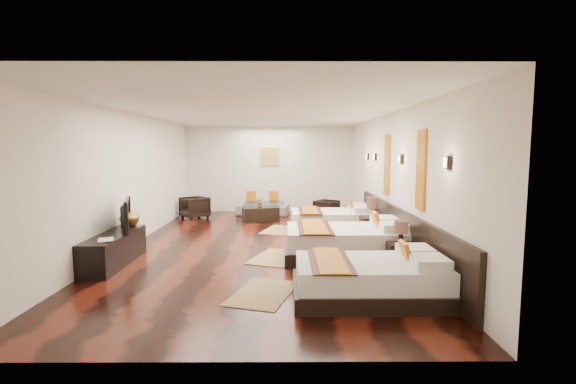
{
  "coord_description": "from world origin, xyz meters",
  "views": [
    {
      "loc": [
        0.53,
        -8.39,
        2.02
      ],
      "look_at": [
        0.58,
        0.36,
        1.1
      ],
      "focal_mm": 25.0,
      "sensor_mm": 36.0,
      "label": 1
    }
  ],
  "objects_px": {
    "bed_mid": "(348,242)",
    "tv": "(122,215)",
    "armchair_left": "(194,208)",
    "bed_near": "(371,279)",
    "book": "(98,241)",
    "table_plant": "(260,202)",
    "bed_far": "(333,221)",
    "tv_console": "(114,249)",
    "figurine": "(129,216)",
    "nightstand_b": "(372,226)",
    "sofa": "(263,208)",
    "armchair_right": "(327,209)",
    "nightstand_a": "(400,253)",
    "coffee_table": "(261,214)"
  },
  "relations": [
    {
      "from": "tv_console",
      "to": "table_plant",
      "type": "xyz_separation_m",
      "value": [
        2.3,
        4.4,
        0.26
      ]
    },
    {
      "from": "bed_near",
      "to": "book",
      "type": "xyz_separation_m",
      "value": [
        -4.2,
        1.04,
        0.29
      ]
    },
    {
      "from": "bed_near",
      "to": "tv",
      "type": "distance_m",
      "value": 4.59
    },
    {
      "from": "tv",
      "to": "table_plant",
      "type": "distance_m",
      "value": 4.73
    },
    {
      "from": "coffee_table",
      "to": "table_plant",
      "type": "xyz_separation_m",
      "value": [
        -0.01,
        0.06,
        0.34
      ]
    },
    {
      "from": "sofa",
      "to": "armchair_right",
      "type": "relative_size",
      "value": 2.55
    },
    {
      "from": "nightstand_a",
      "to": "tv",
      "type": "xyz_separation_m",
      "value": [
        -4.9,
        0.65,
        0.54
      ]
    },
    {
      "from": "figurine",
      "to": "coffee_table",
      "type": "xyz_separation_m",
      "value": [
        2.31,
        3.61,
        -0.54
      ]
    },
    {
      "from": "coffee_table",
      "to": "sofa",
      "type": "bearing_deg",
      "value": 90.0
    },
    {
      "from": "sofa",
      "to": "table_plant",
      "type": "bearing_deg",
      "value": -79.83
    },
    {
      "from": "nightstand_b",
      "to": "table_plant",
      "type": "bearing_deg",
      "value": 135.22
    },
    {
      "from": "bed_mid",
      "to": "tv",
      "type": "distance_m",
      "value": 4.19
    },
    {
      "from": "nightstand_a",
      "to": "sofa",
      "type": "distance_m",
      "value": 6.36
    },
    {
      "from": "tv",
      "to": "armchair_left",
      "type": "xyz_separation_m",
      "value": [
        0.27,
        4.55,
        -0.52
      ]
    },
    {
      "from": "book",
      "to": "nightstand_a",
      "type": "bearing_deg",
      "value": 2.23
    },
    {
      "from": "tv_console",
      "to": "armchair_right",
      "type": "relative_size",
      "value": 2.93
    },
    {
      "from": "nightstand_a",
      "to": "bed_mid",
      "type": "bearing_deg",
      "value": 132.76
    },
    {
      "from": "coffee_table",
      "to": "armchair_left",
      "type": "bearing_deg",
      "value": 166.82
    },
    {
      "from": "sofa",
      "to": "coffee_table",
      "type": "distance_m",
      "value": 1.05
    },
    {
      "from": "armchair_left",
      "to": "armchair_right",
      "type": "relative_size",
      "value": 1.16
    },
    {
      "from": "bed_near",
      "to": "nightstand_b",
      "type": "relative_size",
      "value": 2.09
    },
    {
      "from": "figurine",
      "to": "sofa",
      "type": "relative_size",
      "value": 0.24
    },
    {
      "from": "tv",
      "to": "book",
      "type": "distance_m",
      "value": 0.89
    },
    {
      "from": "book",
      "to": "sofa",
      "type": "height_order",
      "value": "book"
    },
    {
      "from": "bed_mid",
      "to": "armchair_right",
      "type": "height_order",
      "value": "bed_mid"
    },
    {
      "from": "tv_console",
      "to": "figurine",
      "type": "xyz_separation_m",
      "value": [
        0.0,
        0.74,
        0.47
      ]
    },
    {
      "from": "bed_mid",
      "to": "figurine",
      "type": "xyz_separation_m",
      "value": [
        -4.2,
        0.32,
        0.44
      ]
    },
    {
      "from": "armchair_right",
      "to": "armchair_left",
      "type": "bearing_deg",
      "value": 124.42
    },
    {
      "from": "nightstand_a",
      "to": "armchair_left",
      "type": "height_order",
      "value": "nightstand_a"
    },
    {
      "from": "figurine",
      "to": "sofa",
      "type": "distance_m",
      "value": 5.23
    },
    {
      "from": "bed_near",
      "to": "bed_far",
      "type": "height_order",
      "value": "bed_far"
    },
    {
      "from": "figurine",
      "to": "sofa",
      "type": "bearing_deg",
      "value": 63.66
    },
    {
      "from": "book",
      "to": "sofa",
      "type": "distance_m",
      "value": 6.42
    },
    {
      "from": "book",
      "to": "armchair_left",
      "type": "distance_m",
      "value": 5.41
    },
    {
      "from": "bed_far",
      "to": "tv_console",
      "type": "distance_m",
      "value": 5.1
    },
    {
      "from": "bed_far",
      "to": "sofa",
      "type": "distance_m",
      "value": 3.13
    },
    {
      "from": "table_plant",
      "to": "nightstand_a",
      "type": "bearing_deg",
      "value": -61.12
    },
    {
      "from": "book",
      "to": "coffee_table",
      "type": "distance_m",
      "value": 5.46
    },
    {
      "from": "tv_console",
      "to": "sofa",
      "type": "distance_m",
      "value": 5.87
    },
    {
      "from": "armchair_left",
      "to": "nightstand_b",
      "type": "bearing_deg",
      "value": 16.27
    },
    {
      "from": "bed_far",
      "to": "tv_console",
      "type": "relative_size",
      "value": 1.15
    },
    {
      "from": "tv",
      "to": "table_plant",
      "type": "height_order",
      "value": "tv"
    },
    {
      "from": "book",
      "to": "table_plant",
      "type": "bearing_deg",
      "value": 65.24
    },
    {
      "from": "armchair_left",
      "to": "bed_near",
      "type": "bearing_deg",
      "value": -9.41
    },
    {
      "from": "sofa",
      "to": "tv_console",
      "type": "bearing_deg",
      "value": -102.54
    },
    {
      "from": "figurine",
      "to": "nightstand_a",
      "type": "bearing_deg",
      "value": -12.85
    },
    {
      "from": "bed_near",
      "to": "bed_far",
      "type": "bearing_deg",
      "value": 90.0
    },
    {
      "from": "tv",
      "to": "coffee_table",
      "type": "distance_m",
      "value": 4.71
    },
    {
      "from": "bed_mid",
      "to": "sofa",
      "type": "distance_m",
      "value": 5.33
    },
    {
      "from": "nightstand_a",
      "to": "nightstand_b",
      "type": "distance_m",
      "value": 2.17
    }
  ]
}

